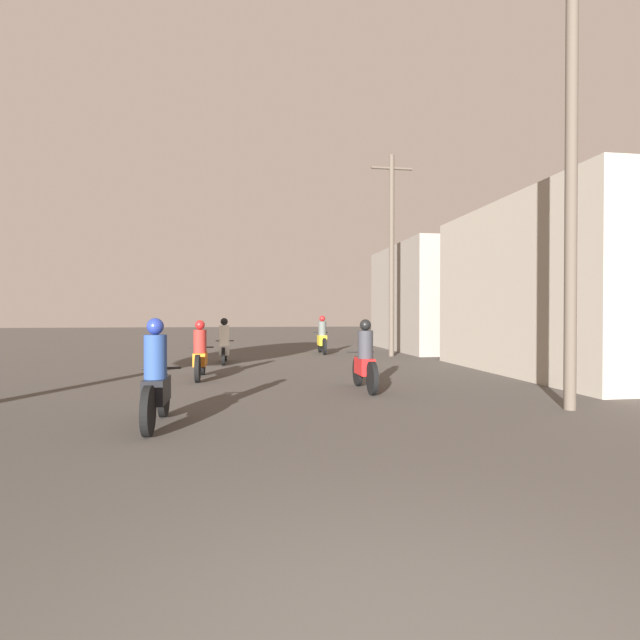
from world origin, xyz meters
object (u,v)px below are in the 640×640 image
at_px(motorcycle_white, 224,345).
at_px(motorcycle_orange, 200,355).
at_px(motorcycle_red, 365,362).
at_px(motorcycle_black, 156,383).
at_px(utility_pole_near, 571,173).
at_px(building_right_far, 450,298).
at_px(utility_pole_far, 392,252).
at_px(motorcycle_yellow, 322,338).
at_px(building_right_near, 588,288).

bearing_deg(motorcycle_white, motorcycle_orange, -94.12).
bearing_deg(motorcycle_red, motorcycle_white, 117.60).
bearing_deg(motorcycle_black, motorcycle_orange, 84.33).
bearing_deg(motorcycle_red, utility_pole_near, -40.81).
bearing_deg(utility_pole_near, building_right_far, 74.66).
relative_size(motorcycle_orange, utility_pole_far, 0.28).
height_order(motorcycle_red, motorcycle_orange, motorcycle_red).
bearing_deg(motorcycle_white, utility_pole_far, 18.17).
bearing_deg(motorcycle_yellow, utility_pole_far, -38.61).
xyz_separation_m(motorcycle_orange, building_right_far, (10.35, 8.69, 1.73)).
relative_size(motorcycle_yellow, building_right_far, 0.27).
relative_size(motorcycle_white, building_right_far, 0.29).
distance_m(motorcycle_red, utility_pole_near, 5.19).
height_order(motorcycle_black, building_right_far, building_right_far).
relative_size(building_right_far, utility_pole_near, 0.94).
bearing_deg(motorcycle_yellow, utility_pole_near, -83.17).
relative_size(motorcycle_black, utility_pole_far, 0.26).
distance_m(motorcycle_red, motorcycle_white, 7.11).
bearing_deg(motorcycle_red, building_right_near, 18.47).
xyz_separation_m(motorcycle_white, utility_pole_near, (6.13, -8.96, 3.42)).
xyz_separation_m(motorcycle_orange, motorcycle_white, (0.44, 3.87, 0.00)).
relative_size(motorcycle_black, motorcycle_white, 0.95).
bearing_deg(utility_pole_far, motorcycle_orange, -139.79).
bearing_deg(motorcycle_yellow, motorcycle_red, -97.31).
bearing_deg(utility_pole_near, motorcycle_white, 124.36).
distance_m(motorcycle_white, utility_pole_far, 7.31).
distance_m(motorcycle_red, utility_pole_far, 9.30).
bearing_deg(motorcycle_black, utility_pole_near, -1.97).
height_order(motorcycle_orange, building_right_far, building_right_far).
relative_size(motorcycle_red, motorcycle_orange, 0.92).
relative_size(motorcycle_red, building_right_far, 0.27).
bearing_deg(motorcycle_red, motorcycle_yellow, 87.38).
height_order(motorcycle_white, utility_pole_near, utility_pole_near).
bearing_deg(building_right_far, utility_pole_near, -105.34).
bearing_deg(building_right_far, motorcycle_orange, -139.98).
bearing_deg(motorcycle_orange, motorcycle_red, -41.33).
bearing_deg(building_right_near, building_right_far, 90.96).
bearing_deg(motorcycle_red, utility_pole_far, 70.43).
bearing_deg(building_right_near, motorcycle_red, -162.41).
height_order(motorcycle_orange, motorcycle_yellow, motorcycle_yellow).
relative_size(motorcycle_black, motorcycle_red, 1.00).
distance_m(motorcycle_orange, utility_pole_near, 8.99).
xyz_separation_m(motorcycle_black, utility_pole_far, (6.82, 10.96, 3.37)).
xyz_separation_m(building_right_near, utility_pole_near, (-3.93, -4.79, 1.67)).
height_order(motorcycle_black, motorcycle_white, motorcycle_black).
bearing_deg(motorcycle_white, motorcycle_red, -60.94).
height_order(motorcycle_orange, building_right_near, building_right_near).
distance_m(motorcycle_orange, motorcycle_yellow, 8.45).
bearing_deg(motorcycle_red, motorcycle_orange, 146.54).
xyz_separation_m(motorcycle_red, utility_pole_far, (3.03, 8.11, 3.39)).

